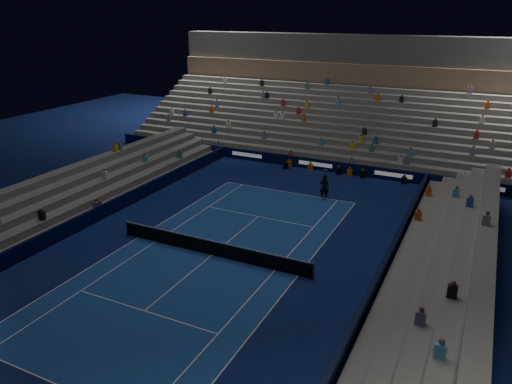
% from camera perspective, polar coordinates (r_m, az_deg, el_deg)
% --- Properties ---
extents(ground, '(90.00, 90.00, 0.00)m').
position_cam_1_polar(ground, '(29.35, -5.17, -7.37)').
color(ground, '#0C174A').
rests_on(ground, ground).
extents(court_surface, '(10.97, 23.77, 0.01)m').
position_cam_1_polar(court_surface, '(29.35, -5.17, -7.36)').
color(court_surface, navy).
rests_on(court_surface, ground).
extents(sponsor_barrier_far, '(44.00, 0.25, 1.00)m').
position_cam_1_polar(sponsor_barrier_far, '(44.80, 7.02, 3.25)').
color(sponsor_barrier_far, black).
rests_on(sponsor_barrier_far, ground).
extents(sponsor_barrier_east, '(0.25, 37.00, 1.00)m').
position_cam_1_polar(sponsor_barrier_east, '(26.02, 13.79, -10.60)').
color(sponsor_barrier_east, black).
rests_on(sponsor_barrier_east, ground).
extents(sponsor_barrier_west, '(0.25, 37.00, 1.00)m').
position_cam_1_polar(sponsor_barrier_west, '(34.74, -19.09, -2.99)').
color(sponsor_barrier_west, black).
rests_on(sponsor_barrier_west, ground).
extents(grandstand_main, '(44.00, 15.20, 11.20)m').
position_cam_1_polar(grandstand_main, '(52.83, 10.58, 8.93)').
color(grandstand_main, slate).
rests_on(grandstand_main, ground).
extents(grandstand_east, '(5.00, 37.00, 2.50)m').
position_cam_1_polar(grandstand_east, '(25.51, 21.60, -11.14)').
color(grandstand_east, slate).
rests_on(grandstand_east, ground).
extents(grandstand_west, '(5.00, 37.00, 2.50)m').
position_cam_1_polar(grandstand_west, '(37.01, -23.01, -1.37)').
color(grandstand_west, slate).
rests_on(grandstand_west, ground).
extents(tennis_net, '(12.90, 0.10, 1.10)m').
position_cam_1_polar(tennis_net, '(29.12, -5.20, -6.49)').
color(tennis_net, '#B2B2B7').
rests_on(tennis_net, ground).
extents(tennis_player, '(0.74, 0.49, 2.00)m').
position_cam_1_polar(tennis_player, '(37.56, 8.01, 0.57)').
color(tennis_player, black).
rests_on(tennis_player, ground).
extents(broadcast_camera, '(0.58, 0.95, 0.58)m').
position_cam_1_polar(broadcast_camera, '(44.91, 3.52, 3.14)').
color(broadcast_camera, black).
rests_on(broadcast_camera, ground).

